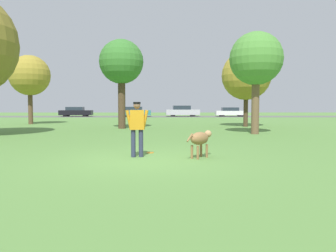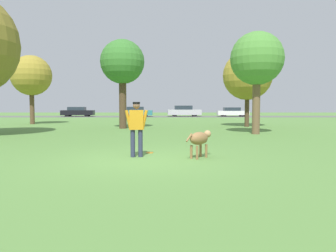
{
  "view_description": "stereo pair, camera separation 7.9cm",
  "coord_description": "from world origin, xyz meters",
  "px_view_note": "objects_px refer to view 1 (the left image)",
  "views": [
    {
      "loc": [
        0.61,
        -8.86,
        1.48
      ],
      "look_at": [
        0.67,
        0.39,
        0.9
      ],
      "focal_mm": 35.0,
      "sensor_mm": 36.0,
      "label": 1
    },
    {
      "loc": [
        0.69,
        -8.86,
        1.48
      ],
      "look_at": [
        0.67,
        0.39,
        0.9
      ],
      "focal_mm": 35.0,
      "sensor_mm": 36.0,
      "label": 2
    }
  ],
  "objects_px": {
    "tree_near_right": "(256,60)",
    "tree_far_left": "(30,76)",
    "person": "(137,125)",
    "tree_far_right": "(246,76)",
    "parked_car_silver": "(182,111)",
    "parked_car_white": "(231,112)",
    "parked_car_black": "(76,112)",
    "parked_car_teal": "(135,112)",
    "tree_mid_center": "(121,63)",
    "frisbee": "(150,153)",
    "dog": "(200,139)"
  },
  "relations": [
    {
      "from": "parked_car_black",
      "to": "parked_car_teal",
      "type": "distance_m",
      "value": 7.94
    },
    {
      "from": "person",
      "to": "parked_car_silver",
      "type": "distance_m",
      "value": 34.86
    },
    {
      "from": "tree_near_right",
      "to": "tree_far_left",
      "type": "height_order",
      "value": "tree_far_left"
    },
    {
      "from": "dog",
      "to": "parked_car_teal",
      "type": "xyz_separation_m",
      "value": [
        -5.11,
        34.16,
        0.1
      ]
    },
    {
      "from": "tree_far_right",
      "to": "parked_car_teal",
      "type": "distance_m",
      "value": 22.84
    },
    {
      "from": "tree_mid_center",
      "to": "parked_car_white",
      "type": "bearing_deg",
      "value": 63.12
    },
    {
      "from": "tree_near_right",
      "to": "dog",
      "type": "bearing_deg",
      "value": -115.3
    },
    {
      "from": "parked_car_silver",
      "to": "parked_car_white",
      "type": "bearing_deg",
      "value": -5.59
    },
    {
      "from": "tree_mid_center",
      "to": "parked_car_black",
      "type": "bearing_deg",
      "value": 111.95
    },
    {
      "from": "dog",
      "to": "tree_far_left",
      "type": "height_order",
      "value": "tree_far_left"
    },
    {
      "from": "parked_car_black",
      "to": "tree_far_right",
      "type": "bearing_deg",
      "value": -52.53
    },
    {
      "from": "tree_mid_center",
      "to": "tree_far_right",
      "type": "distance_m",
      "value": 8.66
    },
    {
      "from": "tree_far_right",
      "to": "parked_car_white",
      "type": "bearing_deg",
      "value": 81.57
    },
    {
      "from": "tree_near_right",
      "to": "parked_car_silver",
      "type": "distance_m",
      "value": 27.43
    },
    {
      "from": "tree_far_left",
      "to": "tree_far_right",
      "type": "distance_m",
      "value": 16.61
    },
    {
      "from": "dog",
      "to": "tree_mid_center",
      "type": "bearing_deg",
      "value": 58.06
    },
    {
      "from": "person",
      "to": "parked_car_white",
      "type": "bearing_deg",
      "value": 69.57
    },
    {
      "from": "tree_far_left",
      "to": "person",
      "type": "bearing_deg",
      "value": -59.27
    },
    {
      "from": "person",
      "to": "tree_mid_center",
      "type": "distance_m",
      "value": 12.27
    },
    {
      "from": "tree_far_left",
      "to": "parked_car_black",
      "type": "relative_size",
      "value": 1.26
    },
    {
      "from": "frisbee",
      "to": "tree_far_left",
      "type": "distance_m",
      "value": 19.23
    },
    {
      "from": "tree_near_right",
      "to": "parked_car_silver",
      "type": "bearing_deg",
      "value": 95.05
    },
    {
      "from": "dog",
      "to": "parked_car_silver",
      "type": "distance_m",
      "value": 34.91
    },
    {
      "from": "parked_car_silver",
      "to": "tree_near_right",
      "type": "bearing_deg",
      "value": -87.41
    },
    {
      "from": "tree_near_right",
      "to": "parked_car_silver",
      "type": "xyz_separation_m",
      "value": [
        -2.4,
        27.14,
        -3.12
      ]
    },
    {
      "from": "parked_car_black",
      "to": "parked_car_white",
      "type": "height_order",
      "value": "parked_car_black"
    },
    {
      "from": "person",
      "to": "parked_car_teal",
      "type": "height_order",
      "value": "person"
    },
    {
      "from": "frisbee",
      "to": "parked_car_silver",
      "type": "relative_size",
      "value": 0.05
    },
    {
      "from": "tree_far_left",
      "to": "parked_car_black",
      "type": "height_order",
      "value": "tree_far_left"
    },
    {
      "from": "tree_far_left",
      "to": "dog",
      "type": "bearing_deg",
      "value": -55.16
    },
    {
      "from": "person",
      "to": "tree_far_right",
      "type": "bearing_deg",
      "value": 59.65
    },
    {
      "from": "person",
      "to": "tree_far_right",
      "type": "relative_size",
      "value": 0.3
    },
    {
      "from": "tree_mid_center",
      "to": "parked_car_teal",
      "type": "relative_size",
      "value": 1.33
    },
    {
      "from": "person",
      "to": "dog",
      "type": "bearing_deg",
      "value": -10.06
    },
    {
      "from": "tree_mid_center",
      "to": "tree_far_right",
      "type": "bearing_deg",
      "value": 12.57
    },
    {
      "from": "parked_car_silver",
      "to": "parked_car_white",
      "type": "xyz_separation_m",
      "value": [
        6.45,
        -0.35,
        -0.11
      ]
    },
    {
      "from": "parked_car_white",
      "to": "tree_mid_center",
      "type": "bearing_deg",
      "value": -115.45
    },
    {
      "from": "tree_near_right",
      "to": "tree_far_right",
      "type": "bearing_deg",
      "value": 80.8
    },
    {
      "from": "tree_near_right",
      "to": "parked_car_black",
      "type": "height_order",
      "value": "tree_near_right"
    },
    {
      "from": "frisbee",
      "to": "tree_far_right",
      "type": "relative_size",
      "value": 0.04
    },
    {
      "from": "dog",
      "to": "tree_near_right",
      "type": "xyz_separation_m",
      "value": [
        3.66,
        7.74,
        3.3
      ]
    },
    {
      "from": "tree_mid_center",
      "to": "parked_car_teal",
      "type": "bearing_deg",
      "value": 93.34
    },
    {
      "from": "frisbee",
      "to": "parked_car_teal",
      "type": "distance_m",
      "value": 33.4
    },
    {
      "from": "frisbee",
      "to": "parked_car_silver",
      "type": "bearing_deg",
      "value": 85.4
    },
    {
      "from": "tree_far_right",
      "to": "tree_mid_center",
      "type": "bearing_deg",
      "value": -167.43
    },
    {
      "from": "dog",
      "to": "parked_car_silver",
      "type": "relative_size",
      "value": 0.21
    },
    {
      "from": "dog",
      "to": "parked_car_silver",
      "type": "bearing_deg",
      "value": 38.16
    },
    {
      "from": "parked_car_silver",
      "to": "parked_car_white",
      "type": "relative_size",
      "value": 1.09
    },
    {
      "from": "person",
      "to": "tree_near_right",
      "type": "distance_m",
      "value": 9.79
    },
    {
      "from": "frisbee",
      "to": "parked_car_teal",
      "type": "xyz_separation_m",
      "value": [
        -3.63,
        33.19,
        0.63
      ]
    }
  ]
}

